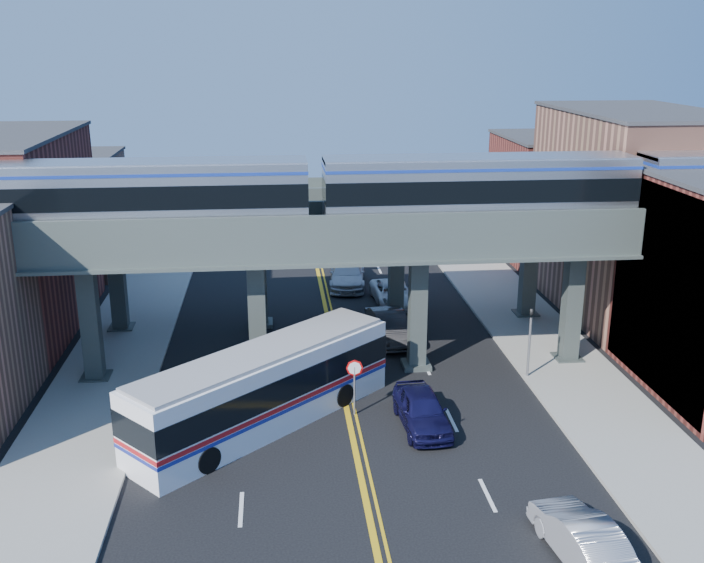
{
  "coord_description": "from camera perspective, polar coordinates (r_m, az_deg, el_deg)",
  "views": [
    {
      "loc": [
        -3.0,
        -28.6,
        16.0
      ],
      "look_at": [
        0.52,
        6.3,
        5.21
      ],
      "focal_mm": 40.0,
      "sensor_mm": 36.0,
      "label": 1
    }
  ],
  "objects": [
    {
      "name": "transit_bus",
      "position": [
        34.17,
        -6.42,
        -7.73
      ],
      "size": [
        11.51,
        10.85,
        3.34
      ],
      "rotation": [
        0.0,
        0.0,
        0.74
      ],
      "color": "white",
      "rests_on": "ground"
    },
    {
      "name": "sidewalk_west",
      "position": [
        42.61,
        -16.9,
        -5.63
      ],
      "size": [
        5.0,
        70.0,
        0.16
      ],
      "primitive_type": "cube",
      "color": "gray",
      "rests_on": "ground"
    },
    {
      "name": "elevated_viaduct_far",
      "position": [
        44.73,
        -1.79,
        4.78
      ],
      "size": [
        52.0,
        3.6,
        7.4
      ],
      "color": "#394340",
      "rests_on": "ground"
    },
    {
      "name": "ground",
      "position": [
        32.91,
        0.2,
        -12.0
      ],
      "size": [
        120.0,
        120.0,
        0.0
      ],
      "primitive_type": "plane",
      "color": "black",
      "rests_on": "ground"
    },
    {
      "name": "stop_sign",
      "position": [
        34.82,
        0.19,
        -7.05
      ],
      "size": [
        0.76,
        0.09,
        2.63
      ],
      "color": "slate",
      "rests_on": "ground"
    },
    {
      "name": "car_lane_a",
      "position": [
        34.31,
        5.11,
        -9.26
      ],
      "size": [
        2.16,
        4.84,
        1.61
      ],
      "primitive_type": "imported",
      "rotation": [
        0.0,
        0.0,
        0.06
      ],
      "color": "#0F0E35",
      "rests_on": "ground"
    },
    {
      "name": "sidewalk_east",
      "position": [
        44.2,
        13.86,
        -4.54
      ],
      "size": [
        5.0,
        70.0,
        0.16
      ],
      "primitive_type": "cube",
      "color": "gray",
      "rests_on": "ground"
    },
    {
      "name": "building_west_c",
      "position": [
        60.85,
        -20.46,
        4.64
      ],
      "size": [
        8.0,
        10.0,
        8.0
      ],
      "primitive_type": "cube",
      "color": "#9F6652",
      "rests_on": "ground"
    },
    {
      "name": "traffic_signal",
      "position": [
        39.16,
        12.81,
        -3.83
      ],
      "size": [
        0.15,
        0.18,
        4.1
      ],
      "color": "slate",
      "rests_on": "ground"
    },
    {
      "name": "elevated_viaduct_near",
      "position": [
        37.94,
        -1.04,
        2.54
      ],
      "size": [
        52.0,
        3.6,
        7.4
      ],
      "color": "#394340",
      "rests_on": "ground"
    },
    {
      "name": "building_east_b",
      "position": [
        50.51,
        19.64,
        4.68
      ],
      "size": [
        8.0,
        14.0,
        12.0
      ],
      "primitive_type": "cube",
      "color": "#9F6652",
      "rests_on": "ground"
    },
    {
      "name": "mural_panel",
      "position": [
        38.69,
        21.52,
        -1.04
      ],
      "size": [
        0.1,
        9.5,
        9.5
      ],
      "primitive_type": "cube",
      "color": "teal",
      "rests_on": "ground"
    },
    {
      "name": "transit_train",
      "position": [
        38.49,
        9.18,
        6.75
      ],
      "size": [
        46.41,
        2.91,
        3.39
      ],
      "color": "black",
      "rests_on": "elevated_viaduct_near"
    },
    {
      "name": "car_parked_curb",
      "position": [
        27.41,
        16.37,
        -17.44
      ],
      "size": [
        2.25,
        4.86,
        1.54
      ],
      "primitive_type": "imported",
      "rotation": [
        0.0,
        0.0,
        3.28
      ],
      "color": "#9A9A9E",
      "rests_on": "ground"
    },
    {
      "name": "building_east_c",
      "position": [
        62.55,
        14.54,
        5.95
      ],
      "size": [
        8.0,
        10.0,
        9.0
      ],
      "primitive_type": "cube",
      "color": "maroon",
      "rests_on": "ground"
    },
    {
      "name": "car_lane_c",
      "position": [
        49.72,
        2.99,
        -0.86
      ],
      "size": [
        2.59,
        5.16,
        1.4
      ],
      "primitive_type": "imported",
      "rotation": [
        0.0,
        0.0,
        0.05
      ],
      "color": "silver",
      "rests_on": "ground"
    },
    {
      "name": "car_lane_d",
      "position": [
        53.28,
        -0.35,
        0.55
      ],
      "size": [
        2.9,
        5.95,
        1.67
      ],
      "primitive_type": "imported",
      "rotation": [
        0.0,
        0.0,
        -0.1
      ],
      "color": "silver",
      "rests_on": "ground"
    },
    {
      "name": "car_lane_b",
      "position": [
        43.64,
        2.77,
        -3.28
      ],
      "size": [
        2.35,
        5.16,
        1.64
      ],
      "primitive_type": "imported",
      "rotation": [
        0.0,
        0.0,
        0.13
      ],
      "color": "#313134",
      "rests_on": "ground"
    }
  ]
}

